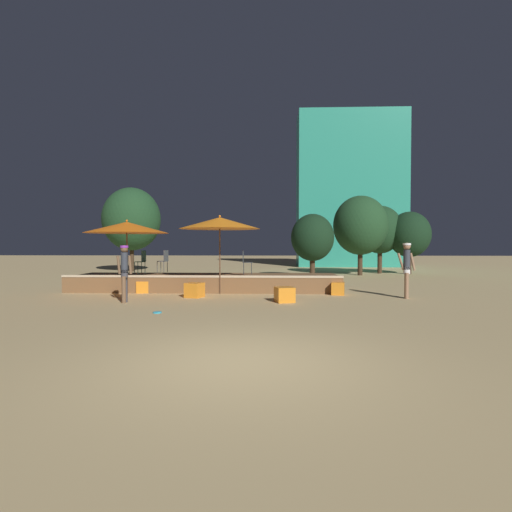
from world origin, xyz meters
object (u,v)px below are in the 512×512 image
Objects in this scene: cube_seat_0 at (285,295)px; cube_seat_3 at (195,290)px; person_0 at (124,270)px; bistro_chair_1 at (142,259)px; background_tree_1 at (409,235)px; background_tree_0 at (380,230)px; patio_umbrella_1 at (220,223)px; background_tree_3 at (360,225)px; cube_seat_1 at (146,287)px; background_tree_4 at (312,238)px; background_tree_2 at (132,219)px; patio_umbrella_0 at (127,227)px; cube_seat_2 at (338,289)px; person_1 at (407,266)px; bistro_chair_0 at (245,260)px; frisbee_disc at (157,312)px; bistro_chair_2 at (164,259)px.

cube_seat_3 reaches higher than cube_seat_0.
person_0 is at bearing -145.40° from cube_seat_3.
bistro_chair_1 is 0.24× the size of background_tree_1.
person_0 is 17.42m from background_tree_0.
background_tree_1 is (10.33, 10.20, -0.16)m from patio_umbrella_1.
cube_seat_3 is 13.16m from background_tree_3.
cube_seat_1 is 2.47m from cube_seat_3.
background_tree_4 is at bearing 139.63° from person_0.
background_tree_2 reaches higher than patio_umbrella_1.
person_0 is 0.32× the size of background_tree_2.
cube_seat_2 is at bearing 0.54° from patio_umbrella_0.
person_1 reaches higher than bistro_chair_0.
cube_seat_0 is 14.80m from background_tree_1.
person_0 is 3.54m from bistro_chair_1.
frisbee_disc is at bearing -69.11° from cube_seat_1.
bistro_chair_2 is at bearing 75.70° from cube_seat_1.
bistro_chair_1 is 11.89m from background_tree_2.
background_tree_0 is at bearing 42.13° from cube_seat_1.
bistro_chair_2 is 0.21× the size of background_tree_0.
background_tree_3 is at bearing 37.77° from background_tree_4.
cube_seat_2 is at bearing 36.66° from frisbee_disc.
patio_umbrella_1 is at bearing -127.83° from background_tree_3.
background_tree_0 is at bearing 56.62° from frisbee_disc.
background_tree_3 is (-1.57, -1.56, 0.20)m from background_tree_0.
background_tree_3 is at bearing 141.13° from bistro_chair_2.
cube_seat_1 is at bearing -143.08° from background_tree_1.
background_tree_2 is (-8.38, 11.24, 2.30)m from bistro_chair_0.
background_tree_0 reaches higher than person_0.
person_1 is at bearing 0.07° from cube_seat_3.
background_tree_2 is at bearing 175.51° from background_tree_0.
person_0 reaches higher than cube_seat_1.
patio_umbrella_0 is 4.44× the size of cube_seat_0.
patio_umbrella_1 is 0.63× the size of background_tree_3.
background_tree_0 reaches higher than patio_umbrella_0.
cube_seat_2 is at bearing -120.33° from background_tree_1.
background_tree_2 is (-9.79, 14.05, 3.28)m from cube_seat_0.
bistro_chair_1 reaches higher than cube_seat_3.
cube_seat_0 is 3.30m from bistro_chair_0.
bistro_chair_0 is (3.71, 0.47, 1.00)m from cube_seat_1.
background_tree_3 is at bearing 66.67° from cube_seat_0.
background_tree_4 is (-3.05, -2.36, -0.76)m from background_tree_3.
patio_umbrella_1 reaches higher than person_1.
patio_umbrella_0 is 2.38m from bistro_chair_2.
background_tree_2 reaches higher than cube_seat_2.
cube_seat_0 is 4.04m from frisbee_disc.
person_0 is 0.47× the size of background_tree_1.
background_tree_3 is at bearing 135.65° from person_0.
patio_umbrella_1 is 0.70× the size of background_tree_0.
background_tree_0 is 0.90× the size of background_tree_3.
patio_umbrella_0 is at bearing -176.25° from patio_umbrella_1.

